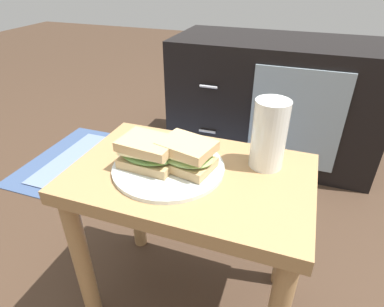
# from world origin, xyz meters

# --- Properties ---
(ground_plane) EXTENTS (8.00, 8.00, 0.00)m
(ground_plane) POSITION_xyz_m (0.00, 0.00, 0.00)
(ground_plane) COLOR #3D2B1E
(side_table) EXTENTS (0.56, 0.36, 0.46)m
(side_table) POSITION_xyz_m (0.00, 0.00, 0.37)
(side_table) COLOR #A37A4C
(side_table) RESTS_ON ground
(tv_cabinet) EXTENTS (0.96, 0.46, 0.58)m
(tv_cabinet) POSITION_xyz_m (0.09, 0.95, 0.29)
(tv_cabinet) COLOR black
(tv_cabinet) RESTS_ON ground
(area_rug) EXTENTS (1.18, 0.63, 0.01)m
(area_rug) POSITION_xyz_m (-0.44, 0.53, 0.00)
(area_rug) COLOR #384C72
(area_rug) RESTS_ON ground
(plate) EXTENTS (0.26, 0.26, 0.01)m
(plate) POSITION_xyz_m (-0.05, -0.01, 0.47)
(plate) COLOR silver
(plate) RESTS_ON side_table
(sandwich_front) EXTENTS (0.14, 0.11, 0.07)m
(sandwich_front) POSITION_xyz_m (-0.10, -0.02, 0.50)
(sandwich_front) COLOR tan
(sandwich_front) RESTS_ON plate
(sandwich_back) EXTENTS (0.15, 0.12, 0.07)m
(sandwich_back) POSITION_xyz_m (-0.01, 0.00, 0.50)
(sandwich_back) COLOR tan
(sandwich_back) RESTS_ON plate
(beer_glass) EXTENTS (0.08, 0.08, 0.16)m
(beer_glass) POSITION_xyz_m (0.16, 0.09, 0.54)
(beer_glass) COLOR silver
(beer_glass) RESTS_ON side_table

